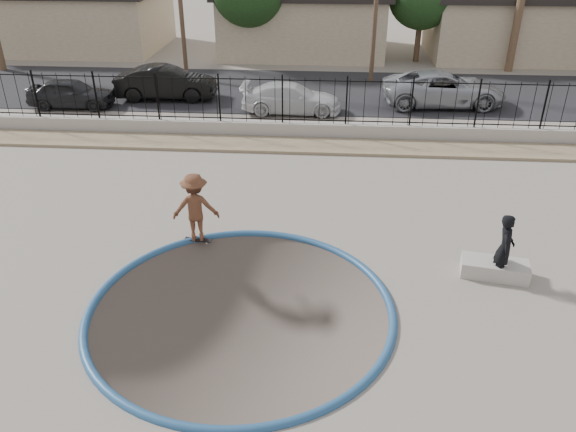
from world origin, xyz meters
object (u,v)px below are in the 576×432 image
(concrete_ledge, at_px, (494,269))
(car_c, at_px, (291,98))
(car_d, at_px, (444,89))
(videographer, at_px, (505,247))
(car_a, at_px, (71,93))
(skateboard, at_px, (198,240))
(car_b, at_px, (166,83))
(skater, at_px, (196,211))

(concrete_ledge, relative_size, car_c, 0.36)
(concrete_ledge, bearing_deg, car_d, 85.81)
(videographer, height_order, concrete_ledge, videographer)
(videographer, distance_m, car_d, 14.29)
(videographer, xyz_separation_m, car_a, (-16.17, 12.66, -0.17))
(skateboard, xyz_separation_m, videographer, (7.77, -1.14, 0.81))
(car_a, relative_size, car_d, 0.69)
(concrete_ledge, bearing_deg, car_a, 141.93)
(skateboard, xyz_separation_m, car_d, (8.70, 13.13, 0.76))
(car_b, bearing_deg, concrete_ledge, -143.24)
(skateboard, xyz_separation_m, car_c, (1.75, 11.53, 0.63))
(car_a, bearing_deg, car_d, -86.13)
(skateboard, bearing_deg, videographer, -2.87)
(concrete_ledge, xyz_separation_m, car_b, (-12.04, 14.18, 0.61))
(videographer, bearing_deg, concrete_ledge, 66.38)
(car_d, bearing_deg, concrete_ledge, 172.53)
(car_a, bearing_deg, skater, -145.40)
(skateboard, bearing_deg, skater, -111.12)
(concrete_ledge, distance_m, car_c, 13.91)
(concrete_ledge, relative_size, car_b, 0.34)
(skateboard, relative_size, car_c, 0.18)
(car_b, bearing_deg, skater, -165.12)
(videographer, distance_m, concrete_ledge, 0.68)
(videographer, bearing_deg, car_c, 38.99)
(videographer, bearing_deg, car_a, 65.49)
(skateboard, relative_size, car_a, 0.20)
(car_b, distance_m, car_c, 6.34)
(videographer, relative_size, car_c, 0.39)
(car_b, height_order, car_c, car_b)
(skater, height_order, skateboard, skater)
(skateboard, bearing_deg, concrete_ledge, -2.38)
(skater, distance_m, videographer, 7.85)
(skater, xyz_separation_m, car_b, (-4.38, 13.13, -0.14))
(car_a, xyz_separation_m, car_b, (4.02, 1.60, 0.12))
(concrete_ledge, xyz_separation_m, car_a, (-16.06, 12.58, 0.49))
(car_b, relative_size, car_c, 1.07)
(skater, height_order, car_d, skater)
(skateboard, distance_m, concrete_ledge, 7.73)
(skater, distance_m, skateboard, 0.90)
(skater, distance_m, car_a, 14.27)
(skateboard, distance_m, car_d, 15.77)
(skateboard, xyz_separation_m, car_a, (-8.40, 11.53, 0.64))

